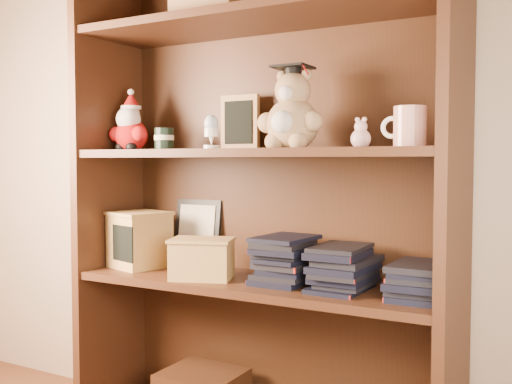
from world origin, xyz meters
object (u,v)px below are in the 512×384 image
at_px(bookcase, 263,204).
at_px(teacher_mug, 409,127).
at_px(treats_box, 139,239).
at_px(grad_teddy_bear, 292,116).

height_order(bookcase, teacher_mug, bookcase).
bearing_deg(treats_box, teacher_mug, 0.05).
bearing_deg(treats_box, bookcase, 6.45).
xyz_separation_m(grad_teddy_bear, teacher_mug, (0.34, 0.01, -0.04)).
relative_size(teacher_mug, treats_box, 0.57).
xyz_separation_m(grad_teddy_bear, treats_box, (-0.58, 0.01, -0.40)).
xyz_separation_m(bookcase, grad_teddy_bear, (0.13, -0.06, 0.27)).
bearing_deg(teacher_mug, bookcase, 173.81).
bearing_deg(teacher_mug, treats_box, -179.95).
bearing_deg(treats_box, grad_teddy_bear, -0.66).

